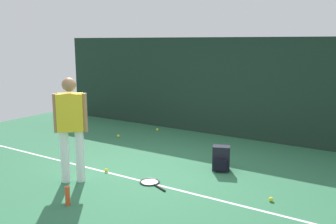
{
  "coord_description": "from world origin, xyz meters",
  "views": [
    {
      "loc": [
        3.55,
        -5.13,
        2.26
      ],
      "look_at": [
        0.0,
        0.4,
        1.0
      ],
      "focal_mm": 39.8,
      "sensor_mm": 36.0,
      "label": 1
    }
  ],
  "objects_px": {
    "tennis_ball_near_player": "(118,136)",
    "water_bottle": "(68,196)",
    "tennis_ball_far_left": "(271,199)",
    "tennis_player": "(71,124)",
    "backpack": "(221,159)",
    "tennis_ball_by_fence": "(106,170)",
    "tennis_ball_mid_court": "(157,130)",
    "tennis_racket": "(151,182)"
  },
  "relations": [
    {
      "from": "tennis_ball_far_left",
      "to": "water_bottle",
      "type": "relative_size",
      "value": 0.24
    },
    {
      "from": "backpack",
      "to": "tennis_ball_far_left",
      "type": "xyz_separation_m",
      "value": [
        1.16,
        -0.81,
        -0.18
      ]
    },
    {
      "from": "tennis_ball_by_fence",
      "to": "tennis_ball_mid_court",
      "type": "xyz_separation_m",
      "value": [
        -0.97,
        3.0,
        0.0
      ]
    },
    {
      "from": "tennis_ball_near_player",
      "to": "tennis_ball_mid_court",
      "type": "bearing_deg",
      "value": 68.23
    },
    {
      "from": "tennis_ball_by_fence",
      "to": "backpack",
      "type": "bearing_deg",
      "value": 35.33
    },
    {
      "from": "tennis_ball_by_fence",
      "to": "tennis_ball_mid_court",
      "type": "bearing_deg",
      "value": 107.86
    },
    {
      "from": "backpack",
      "to": "tennis_ball_near_player",
      "type": "relative_size",
      "value": 6.67
    },
    {
      "from": "backpack",
      "to": "tennis_ball_far_left",
      "type": "height_order",
      "value": "backpack"
    },
    {
      "from": "tennis_player",
      "to": "tennis_ball_by_fence",
      "type": "relative_size",
      "value": 25.76
    },
    {
      "from": "backpack",
      "to": "tennis_ball_mid_court",
      "type": "height_order",
      "value": "backpack"
    },
    {
      "from": "tennis_player",
      "to": "tennis_ball_by_fence",
      "type": "bearing_deg",
      "value": -143.89
    },
    {
      "from": "water_bottle",
      "to": "backpack",
      "type": "bearing_deg",
      "value": 64.03
    },
    {
      "from": "tennis_ball_near_player",
      "to": "tennis_ball_far_left",
      "type": "distance_m",
      "value": 4.48
    },
    {
      "from": "water_bottle",
      "to": "tennis_racket",
      "type": "bearing_deg",
      "value": 68.69
    },
    {
      "from": "water_bottle",
      "to": "tennis_ball_mid_court",
      "type": "bearing_deg",
      "value": 108.27
    },
    {
      "from": "water_bottle",
      "to": "tennis_ball_near_player",
      "type": "bearing_deg",
      "value": 119.37
    },
    {
      "from": "tennis_player",
      "to": "tennis_ball_near_player",
      "type": "distance_m",
      "value": 3.0
    },
    {
      "from": "tennis_ball_mid_court",
      "to": "water_bottle",
      "type": "relative_size",
      "value": 0.24
    },
    {
      "from": "tennis_ball_near_player",
      "to": "tennis_player",
      "type": "bearing_deg",
      "value": -64.58
    },
    {
      "from": "tennis_racket",
      "to": "backpack",
      "type": "bearing_deg",
      "value": -97.1
    },
    {
      "from": "tennis_player",
      "to": "tennis_ball_mid_court",
      "type": "xyz_separation_m",
      "value": [
        -0.81,
        3.61,
        -0.93
      ]
    },
    {
      "from": "tennis_player",
      "to": "tennis_ball_mid_court",
      "type": "relative_size",
      "value": 25.76
    },
    {
      "from": "tennis_racket",
      "to": "tennis_ball_near_player",
      "type": "bearing_deg",
      "value": -16.5
    },
    {
      "from": "backpack",
      "to": "tennis_ball_by_fence",
      "type": "relative_size",
      "value": 6.67
    },
    {
      "from": "backpack",
      "to": "tennis_racket",
      "type": "bearing_deg",
      "value": -142.37
    },
    {
      "from": "tennis_ball_far_left",
      "to": "water_bottle",
      "type": "distance_m",
      "value": 2.88
    },
    {
      "from": "backpack",
      "to": "water_bottle",
      "type": "xyz_separation_m",
      "value": [
        -1.2,
        -2.46,
        -0.07
      ]
    },
    {
      "from": "tennis_ball_near_player",
      "to": "water_bottle",
      "type": "height_order",
      "value": "water_bottle"
    },
    {
      "from": "tennis_ball_near_player",
      "to": "water_bottle",
      "type": "relative_size",
      "value": 0.24
    },
    {
      "from": "tennis_player",
      "to": "tennis_racket",
      "type": "relative_size",
      "value": 2.69
    },
    {
      "from": "tennis_racket",
      "to": "water_bottle",
      "type": "height_order",
      "value": "water_bottle"
    },
    {
      "from": "backpack",
      "to": "tennis_ball_mid_court",
      "type": "xyz_separation_m",
      "value": [
        -2.61,
        1.83,
        -0.18
      ]
    },
    {
      "from": "tennis_ball_by_fence",
      "to": "tennis_ball_near_player",
      "type": "bearing_deg",
      "value": 125.15
    },
    {
      "from": "tennis_ball_far_left",
      "to": "water_bottle",
      "type": "height_order",
      "value": "water_bottle"
    },
    {
      "from": "tennis_ball_near_player",
      "to": "tennis_ball_mid_court",
      "type": "relative_size",
      "value": 1.0
    },
    {
      "from": "tennis_player",
      "to": "tennis_racket",
      "type": "distance_m",
      "value": 1.59
    },
    {
      "from": "tennis_ball_far_left",
      "to": "water_bottle",
      "type": "xyz_separation_m",
      "value": [
        -2.35,
        -1.65,
        0.1
      ]
    },
    {
      "from": "tennis_ball_far_left",
      "to": "tennis_ball_near_player",
      "type": "bearing_deg",
      "value": 159.08
    },
    {
      "from": "tennis_ball_by_fence",
      "to": "tennis_ball_mid_court",
      "type": "relative_size",
      "value": 1.0
    },
    {
      "from": "backpack",
      "to": "tennis_ball_mid_court",
      "type": "relative_size",
      "value": 6.67
    },
    {
      "from": "tennis_player",
      "to": "backpack",
      "type": "distance_m",
      "value": 2.65
    },
    {
      "from": "tennis_player",
      "to": "tennis_ball_by_fence",
      "type": "xyz_separation_m",
      "value": [
        0.16,
        0.62,
        -0.93
      ]
    }
  ]
}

